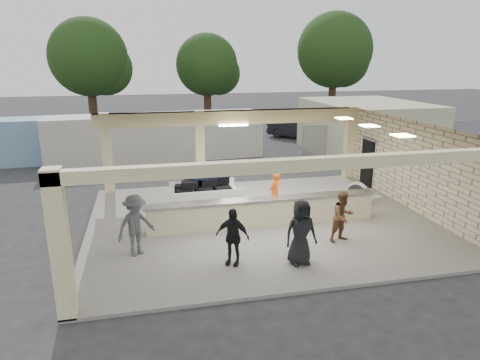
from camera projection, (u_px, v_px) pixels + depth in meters
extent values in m
plane|color=#252528|center=(259.00, 222.00, 15.50)|extent=(120.00, 120.00, 0.00)
cube|color=slate|center=(259.00, 221.00, 15.49)|extent=(12.00, 10.00, 0.10)
cube|color=#CCC089|center=(260.00, 126.00, 14.55)|extent=(12.00, 10.00, 0.02)
cube|color=beige|center=(412.00, 167.00, 16.28)|extent=(0.02, 10.00, 3.50)
cube|color=black|center=(367.00, 163.00, 19.44)|extent=(0.10, 0.95, 2.10)
cube|color=#CCC089|center=(232.00, 117.00, 19.09)|extent=(12.00, 0.50, 0.60)
cube|color=#CCC089|center=(315.00, 164.00, 10.03)|extent=(12.00, 0.30, 0.30)
cube|color=#CCC089|center=(107.00, 154.00, 18.31)|extent=(0.40, 0.40, 3.50)
cube|color=#CCC089|center=(200.00, 150.00, 19.15)|extent=(0.40, 0.40, 3.50)
cube|color=#CCC089|center=(349.00, 143.00, 20.73)|extent=(0.40, 0.40, 3.50)
cube|color=#CCC089|center=(60.00, 246.00, 9.29)|extent=(0.40, 0.40, 3.50)
cube|color=white|center=(234.00, 125.00, 18.94)|extent=(1.30, 0.12, 0.06)
cube|color=#FFEABF|center=(344.00, 118.00, 16.76)|extent=(0.55, 0.55, 0.04)
cube|color=#FFEABF|center=(369.00, 126.00, 14.88)|extent=(0.55, 0.55, 0.04)
cube|color=#FFEABF|center=(402.00, 136.00, 13.01)|extent=(0.55, 0.55, 0.04)
cube|color=beige|center=(263.00, 213.00, 14.88)|extent=(8.00, 0.50, 0.90)
cube|color=#B7B7BC|center=(263.00, 199.00, 14.75)|extent=(8.20, 0.58, 0.06)
cube|color=white|center=(206.00, 194.00, 16.35)|extent=(2.65, 1.64, 0.13)
cylinder|color=black|center=(181.00, 212.00, 15.68)|extent=(0.14, 0.42, 0.42)
cylinder|color=black|center=(177.00, 202.00, 16.75)|extent=(0.14, 0.42, 0.42)
cylinder|color=black|center=(236.00, 207.00, 16.18)|extent=(0.14, 0.42, 0.42)
cylinder|color=black|center=(229.00, 198.00, 17.25)|extent=(0.14, 0.42, 0.42)
cube|color=white|center=(202.00, 183.00, 17.02)|extent=(2.61, 0.13, 0.31)
cube|color=white|center=(209.00, 195.00, 15.56)|extent=(2.61, 0.13, 0.31)
cube|color=black|center=(185.00, 193.00, 15.80)|extent=(0.62, 0.41, 0.27)
cube|color=black|center=(204.00, 192.00, 15.98)|extent=(0.62, 0.41, 0.27)
cube|color=black|center=(223.00, 190.00, 16.15)|extent=(0.62, 0.41, 0.27)
cube|color=black|center=(183.00, 189.00, 16.39)|extent=(0.62, 0.41, 0.27)
cube|color=black|center=(202.00, 187.00, 16.56)|extent=(0.62, 0.41, 0.27)
cube|color=black|center=(220.00, 186.00, 16.73)|extent=(0.62, 0.41, 0.27)
cube|color=black|center=(190.00, 185.00, 15.87)|extent=(0.62, 0.41, 0.27)
cube|color=black|center=(208.00, 182.00, 16.24)|extent=(0.62, 0.41, 0.27)
cube|color=black|center=(221.00, 180.00, 16.56)|extent=(0.62, 0.41, 0.27)
cube|color=black|center=(193.00, 181.00, 16.41)|extent=(0.62, 0.41, 0.27)
cube|color=black|center=(200.00, 175.00, 16.09)|extent=(0.62, 0.41, 0.27)
cube|color=black|center=(216.00, 174.00, 16.34)|extent=(0.62, 0.41, 0.27)
cylinder|color=white|center=(357.00, 192.00, 17.04)|extent=(0.79, 0.73, 0.81)
cylinder|color=black|center=(357.00, 192.00, 17.04)|extent=(0.74, 0.70, 0.72)
cube|color=white|center=(350.00, 201.00, 17.08)|extent=(0.05, 0.45, 0.27)
cube|color=white|center=(362.00, 200.00, 17.19)|extent=(0.05, 0.45, 0.27)
imported|color=#FF5F0D|center=(275.00, 193.00, 15.94)|extent=(0.64, 0.65, 1.62)
imported|color=brown|center=(343.00, 216.00, 13.49)|extent=(0.87, 0.55, 1.65)
imported|color=black|center=(232.00, 237.00, 11.94)|extent=(1.02, 0.79, 1.66)
imported|color=#49494E|center=(136.00, 225.00, 12.50)|extent=(1.25, 0.99, 1.86)
imported|color=black|center=(301.00, 232.00, 11.95)|extent=(0.95, 0.44, 1.89)
imported|color=silver|center=(340.00, 133.00, 29.95)|extent=(5.36, 2.91, 1.47)
imported|color=silver|center=(361.00, 130.00, 30.78)|extent=(5.37, 3.32, 1.59)
imported|color=black|center=(298.00, 128.00, 31.72)|extent=(4.32, 4.15, 1.48)
cube|color=beige|center=(157.00, 137.00, 24.95)|extent=(12.40, 3.41, 2.65)
cube|color=#759EBC|center=(21.00, 141.00, 24.03)|extent=(9.79, 2.91, 2.51)
cylinder|color=gray|center=(302.00, 143.00, 24.73)|extent=(0.06, 0.06, 2.00)
cylinder|color=gray|center=(334.00, 142.00, 25.15)|extent=(0.06, 0.06, 2.00)
cylinder|color=gray|center=(365.00, 141.00, 25.57)|extent=(0.06, 0.06, 2.00)
cylinder|color=gray|center=(395.00, 139.00, 25.99)|extent=(0.06, 0.06, 2.00)
cylinder|color=gray|center=(424.00, 138.00, 26.41)|extent=(0.06, 0.06, 2.00)
cylinder|color=gray|center=(453.00, 137.00, 26.83)|extent=(0.06, 0.06, 2.00)
cylinder|color=gray|center=(480.00, 136.00, 27.25)|extent=(0.06, 0.06, 2.00)
cube|color=gray|center=(395.00, 139.00, 25.99)|extent=(12.00, 0.02, 2.00)
cylinder|color=gray|center=(397.00, 123.00, 25.71)|extent=(12.00, 0.05, 0.05)
cylinder|color=#382619|center=(93.00, 102.00, 35.73)|extent=(0.70, 0.70, 4.50)
sphere|color=black|center=(88.00, 57.00, 34.75)|extent=(6.30, 6.30, 6.30)
sphere|color=black|center=(105.00, 68.00, 35.81)|extent=(4.50, 4.50, 4.50)
cylinder|color=#382619|center=(208.00, 100.00, 39.78)|extent=(0.70, 0.70, 4.00)
sphere|color=black|center=(207.00, 65.00, 38.91)|extent=(5.60, 5.60, 5.60)
sphere|color=black|center=(219.00, 73.00, 39.94)|extent=(4.00, 4.00, 4.00)
cylinder|color=#382619|center=(332.00, 93.00, 41.23)|extent=(0.70, 0.70, 5.00)
sphere|color=black|center=(335.00, 50.00, 40.13)|extent=(7.00, 7.00, 7.00)
sphere|color=black|center=(343.00, 61.00, 41.22)|extent=(5.00, 5.00, 5.00)
cube|color=#C0BE98|center=(366.00, 128.00, 26.45)|extent=(6.00, 8.00, 3.20)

